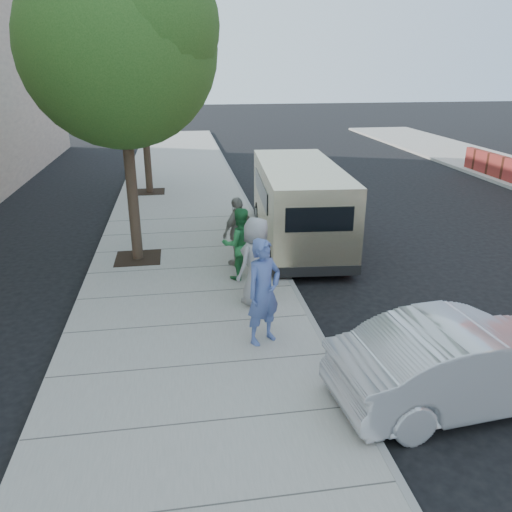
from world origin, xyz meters
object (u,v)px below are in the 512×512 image
(sedan, at_px, (469,362))
(person_green_shirt, at_px, (240,244))
(tree_far, at_px, (142,69))
(person_striped_polo, at_px, (238,231))
(van, at_px, (298,203))
(parking_meter, at_px, (258,247))
(person_officer, at_px, (264,292))
(person_gray_shirt, at_px, (256,261))
(tree_near, at_px, (121,41))

(sedan, height_order, person_green_shirt, person_green_shirt)
(tree_far, xyz_separation_m, person_striped_polo, (2.58, -8.44, -3.84))
(tree_far, distance_m, van, 8.90)
(parking_meter, xyz_separation_m, sedan, (2.62, -4.42, -0.45))
(parking_meter, bearing_deg, person_officer, -79.69)
(person_striped_polo, bearing_deg, person_gray_shirt, 52.65)
(tree_near, relative_size, person_officer, 3.72)
(sedan, relative_size, person_officer, 2.15)
(van, bearing_deg, sedan, -79.18)
(sedan, bearing_deg, person_gray_shirt, 30.96)
(tree_near, relative_size, tree_far, 1.16)
(parking_meter, distance_m, person_officer, 2.36)
(parking_meter, height_order, sedan, parking_meter)
(tree_near, distance_m, sedan, 10.00)
(van, xyz_separation_m, person_green_shirt, (-2.06, -2.63, -0.22))
(tree_far, bearing_deg, person_green_shirt, -75.00)
(tree_near, height_order, person_green_shirt, tree_near)
(tree_near, distance_m, person_striped_polo, 5.26)
(tree_far, distance_m, person_striped_polo, 9.62)
(tree_near, relative_size, parking_meter, 5.34)
(person_green_shirt, distance_m, person_striped_polo, 0.92)
(tree_far, relative_size, parking_meter, 4.60)
(parking_meter, height_order, van, van)
(van, xyz_separation_m, person_gray_shirt, (-1.87, -4.02, -0.14))
(person_green_shirt, bearing_deg, tree_far, -81.93)
(person_officer, xyz_separation_m, person_green_shirt, (-0.06, 3.02, -0.13))
(tree_near, relative_size, sedan, 1.73)
(tree_near, xyz_separation_m, person_striped_polo, (2.58, -0.84, -4.50))
(tree_near, bearing_deg, sedan, -51.48)
(tree_far, height_order, sedan, tree_far)
(person_gray_shirt, bearing_deg, sedan, 88.75)
(person_gray_shirt, height_order, person_striped_polo, person_gray_shirt)
(sedan, distance_m, person_striped_polo, 6.67)
(person_officer, bearing_deg, tree_near, 88.00)
(tree_far, height_order, person_officer, tree_far)
(tree_near, height_order, tree_far, tree_near)
(tree_far, bearing_deg, person_gray_shirt, -75.93)
(tree_near, xyz_separation_m, parking_meter, (2.84, -2.43, -4.37))
(person_officer, relative_size, person_green_shirt, 1.15)
(tree_near, bearing_deg, person_officer, -61.70)
(van, relative_size, person_gray_shirt, 3.38)
(van, bearing_deg, person_green_shirt, -123.73)
(sedan, height_order, person_striped_polo, person_striped_polo)
(person_gray_shirt, bearing_deg, van, -152.89)
(tree_far, relative_size, van, 1.00)
(tree_far, height_order, person_striped_polo, tree_far)
(tree_far, height_order, van, tree_far)
(tree_far, xyz_separation_m, person_officer, (2.57, -12.37, -3.72))
(tree_near, height_order, person_striped_polo, tree_near)
(tree_near, xyz_separation_m, tree_far, (-0.00, 7.60, -0.66))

